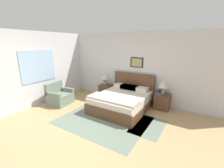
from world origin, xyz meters
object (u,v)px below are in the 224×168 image
table_lamp_near_window (105,77)px  table_lamp_by_door (163,85)px  armchair (60,97)px  nightstand_by_door (162,102)px  nightstand_near_window (106,91)px  bed (122,100)px

table_lamp_near_window → table_lamp_by_door: (2.34, 0.00, 0.00)m
armchair → nightstand_by_door: bearing=106.6°
nightstand_near_window → nightstand_by_door: bearing=0.0°
armchair → table_lamp_by_door: table_lamp_by_door is taller
armchair → table_lamp_near_window: size_ratio=1.79×
bed → armchair: (-2.21, -0.81, -0.03)m
bed → table_lamp_near_window: 1.48m
bed → armchair: bed is taller
bed → table_lamp_near_window: size_ratio=3.92×
armchair → nightstand_near_window: size_ratio=1.69×
nightstand_by_door → table_lamp_by_door: 0.61m
bed → nightstand_by_door: (1.16, 0.71, -0.04)m
nightstand_by_door → nightstand_near_window: bearing=180.0°
table_lamp_near_window → nightstand_by_door: bearing=0.7°
nightstand_near_window → table_lamp_near_window: size_ratio=1.06×
nightstand_near_window → bed: bearing=-31.6°
table_lamp_near_window → nightstand_near_window: bearing=55.1°
table_lamp_near_window → table_lamp_by_door: size_ratio=1.00×
bed → nightstand_by_door: bearing=31.5°
armchair → nightstand_near_window: (1.05, 1.53, -0.01)m
bed → table_lamp_by_door: bearing=30.7°
bed → nightstand_near_window: bed is taller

